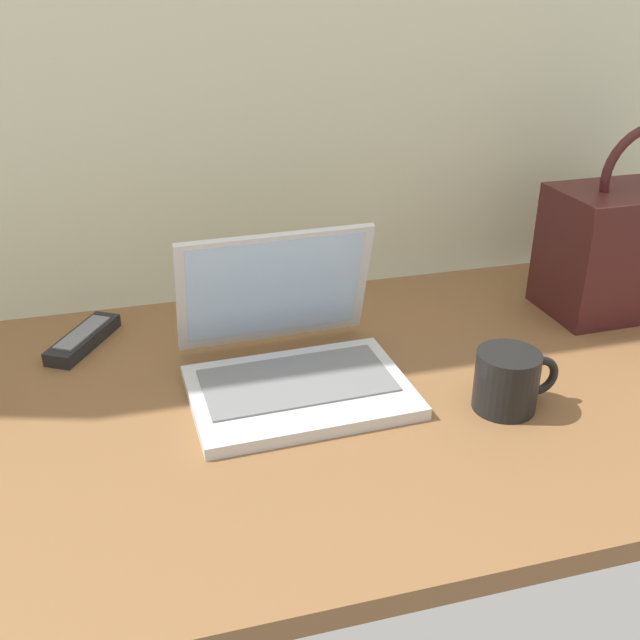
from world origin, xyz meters
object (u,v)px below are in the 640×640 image
(laptop, at_px, (291,354))
(coffee_mug, at_px, (508,381))
(handbag, at_px, (633,246))
(remote_control_near, at_px, (83,339))

(laptop, distance_m, coffee_mug, 0.31)
(coffee_mug, relative_size, handbag, 0.38)
(remote_control_near, height_order, handbag, handbag)
(coffee_mug, distance_m, remote_control_near, 0.67)
(remote_control_near, distance_m, handbag, 0.95)
(remote_control_near, bearing_deg, coffee_mug, -31.31)
(coffee_mug, xyz_separation_m, handbag, (0.37, 0.25, 0.07))
(laptop, bearing_deg, handbag, 8.74)
(laptop, distance_m, remote_control_near, 0.36)
(handbag, bearing_deg, remote_control_near, 173.87)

